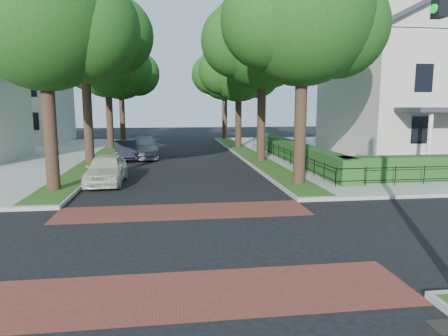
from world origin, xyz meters
The scene contains 21 objects.
ground centered at (0.00, 0.00, 0.00)m, with size 120.00×120.00×0.00m, color black.
sidewalk_ne centered at (19.50, 19.00, 0.07)m, with size 30.00×30.00×0.15m, color gray.
crosswalk_far centered at (0.00, 3.20, 0.01)m, with size 9.00×2.20×0.01m, color maroon.
crosswalk_near centered at (0.00, -3.20, 0.01)m, with size 9.00×2.20×0.01m, color maroon.
grass_strip_ne centered at (5.40, 19.10, 0.16)m, with size 1.60×29.80×0.02m, color #244714.
grass_strip_nw centered at (-5.40, 19.10, 0.16)m, with size 1.60×29.80×0.02m, color #244714.
tree_right_near centered at (5.60, 7.24, 7.63)m, with size 7.75×6.67×10.66m.
tree_right_mid centered at (5.61, 15.25, 7.99)m, with size 8.25×7.09×11.22m.
tree_right_far centered at (5.60, 24.22, 6.91)m, with size 7.25×6.23×9.74m.
tree_right_back centered at (5.60, 33.23, 7.27)m, with size 7.50×6.45×10.20m.
tree_left_near centered at (-5.40, 7.23, 7.27)m, with size 7.50×6.45×10.20m.
tree_left_mid centered at (-5.39, 15.24, 8.34)m, with size 8.00×6.88×11.48m.
tree_left_far centered at (-5.40, 24.22, 7.12)m, with size 7.00×6.02×9.86m.
tree_left_back centered at (-5.40, 33.24, 7.41)m, with size 7.75×6.66×10.44m.
hedge_main_road centered at (7.70, 15.00, 0.75)m, with size 1.00×18.00×1.20m, color #1C4016.
fence_main_road centered at (6.90, 15.00, 0.60)m, with size 0.06×18.00×0.90m, color black, non-canonical shape.
house_victorian centered at (17.51, 15.92, 6.02)m, with size 13.00×13.05×12.48m.
house_left_far centered at (-15.49, 31.99, 5.04)m, with size 10.00×9.00×10.14m.
parked_car_front centered at (-3.56, 8.88, 0.73)m, with size 1.72×4.29×1.46m, color silver.
parked_car_middle centered at (-3.60, 17.76, 0.68)m, with size 1.43×4.10×1.35m, color #1E212D.
parked_car_rear centered at (-2.44, 18.66, 0.77)m, with size 2.15×5.29×1.54m, color gray.
Camera 1 is at (-0.41, -10.81, 3.77)m, focal length 32.00 mm.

